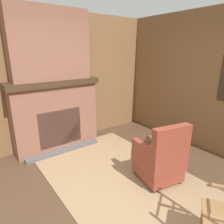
# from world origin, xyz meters

# --- Properties ---
(ground_plane) EXTENTS (14.00, 14.00, 0.00)m
(ground_plane) POSITION_xyz_m (0.00, 0.00, 0.00)
(ground_plane) COLOR #4C3523
(wood_panel_wall_left) EXTENTS (0.06, 5.24, 2.65)m
(wood_panel_wall_left) POSITION_xyz_m (-2.35, 0.00, 1.33)
(wood_panel_wall_left) COLOR brown
(wood_panel_wall_left) RESTS_ON ground
(fireplace_hearth) EXTENTS (0.62, 1.72, 1.38)m
(fireplace_hearth) POSITION_xyz_m (-2.10, 0.00, 0.69)
(fireplace_hearth) COLOR brown
(fireplace_hearth) RESTS_ON ground
(chimney_breast) EXTENTS (0.37, 1.42, 1.25)m
(chimney_breast) POSITION_xyz_m (-2.11, 0.00, 2.01)
(chimney_breast) COLOR brown
(chimney_breast) RESTS_ON fireplace_hearth
(area_rug) EXTENTS (3.30, 1.90, 0.01)m
(area_rug) POSITION_xyz_m (-0.35, 0.36, 0.01)
(area_rug) COLOR #997A56
(area_rug) RESTS_ON ground
(armchair) EXTENTS (0.72, 0.70, 0.96)m
(armchair) POSITION_xyz_m (-0.11, 0.78, 0.36)
(armchair) COLOR brown
(armchair) RESTS_ON ground
(firewood_stack) EXTENTS (0.45, 0.39, 0.27)m
(firewood_stack) POSITION_xyz_m (-0.87, 1.62, 0.12)
(firewood_stack) COLOR brown
(firewood_stack) RESTS_ON ground
(oil_lamp_vase) EXTENTS (0.12, 0.12, 0.29)m
(oil_lamp_vase) POSITION_xyz_m (-2.16, -0.56, 1.48)
(oil_lamp_vase) COLOR #99B29E
(oil_lamp_vase) RESTS_ON fireplace_hearth
(storage_case) EXTENTS (0.16, 0.21, 0.12)m
(storage_case) POSITION_xyz_m (-2.16, 0.39, 1.44)
(storage_case) COLOR black
(storage_case) RESTS_ON fireplace_hearth
(decorative_plate_on_mantel) EXTENTS (0.07, 0.29, 0.29)m
(decorative_plate_on_mantel) POSITION_xyz_m (-2.18, -0.01, 1.52)
(decorative_plate_on_mantel) COLOR gold
(decorative_plate_on_mantel) RESTS_ON fireplace_hearth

